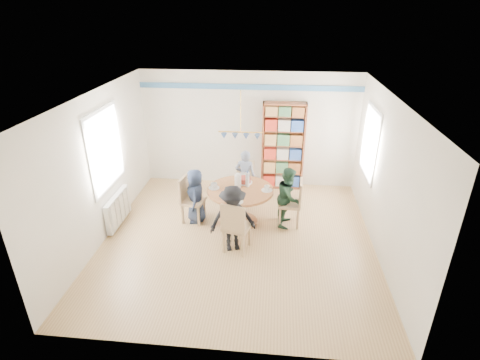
# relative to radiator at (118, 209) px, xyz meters

# --- Properties ---
(ground) EXTENTS (5.00, 5.00, 0.00)m
(ground) POSITION_rel_radiator_xyz_m (2.42, -0.30, -0.35)
(ground) COLOR tan
(room_shell) EXTENTS (5.00, 5.00, 5.00)m
(room_shell) POSITION_rel_radiator_xyz_m (2.16, 0.57, 1.30)
(room_shell) COLOR white
(room_shell) RESTS_ON ground
(radiator) EXTENTS (0.12, 1.00, 0.60)m
(radiator) POSITION_rel_radiator_xyz_m (0.00, 0.00, 0.00)
(radiator) COLOR silver
(radiator) RESTS_ON ground
(dining_table) EXTENTS (1.30, 1.30, 0.75)m
(dining_table) POSITION_rel_radiator_xyz_m (2.40, 0.32, 0.21)
(dining_table) COLOR #935830
(dining_table) RESTS_ON ground
(chair_left) EXTENTS (0.49, 0.49, 0.95)m
(chair_left) POSITION_rel_radiator_xyz_m (1.38, 0.30, 0.17)
(chair_left) COLOR tan
(chair_left) RESTS_ON ground
(chair_right) EXTENTS (0.45, 0.45, 0.97)m
(chair_right) POSITION_rel_radiator_xyz_m (3.46, 0.34, 0.18)
(chair_right) COLOR tan
(chair_right) RESTS_ON ground
(chair_far) EXTENTS (0.48, 0.48, 0.89)m
(chair_far) POSITION_rel_radiator_xyz_m (2.43, 1.32, 0.14)
(chair_far) COLOR tan
(chair_far) RESTS_ON ground
(chair_near) EXTENTS (0.54, 0.54, 1.00)m
(chair_near) POSITION_rel_radiator_xyz_m (2.41, -0.68, 0.20)
(chair_near) COLOR tan
(chair_near) RESTS_ON ground
(person_left) EXTENTS (0.46, 0.61, 1.13)m
(person_left) POSITION_rel_radiator_xyz_m (1.51, 0.29, 0.22)
(person_left) COLOR #1A2339
(person_left) RESTS_ON ground
(person_right) EXTENTS (0.57, 0.67, 1.21)m
(person_right) POSITION_rel_radiator_xyz_m (3.35, 0.36, 0.26)
(person_right) COLOR #1A3524
(person_right) RESTS_ON ground
(person_far) EXTENTS (0.48, 0.34, 1.23)m
(person_far) POSITION_rel_radiator_xyz_m (2.42, 1.19, 0.26)
(person_far) COLOR gray
(person_far) RESTS_ON ground
(person_near) EXTENTS (0.91, 0.68, 1.25)m
(person_near) POSITION_rel_radiator_xyz_m (2.36, -0.60, 0.28)
(person_near) COLOR black
(person_near) RESTS_ON ground
(bookshelf) EXTENTS (0.98, 0.29, 2.05)m
(bookshelf) POSITION_rel_radiator_xyz_m (3.22, 2.04, 0.66)
(bookshelf) COLOR brown
(bookshelf) RESTS_ON ground
(tableware) EXTENTS (1.25, 1.25, 0.33)m
(tableware) POSITION_rel_radiator_xyz_m (2.37, 0.34, 0.47)
(tableware) COLOR white
(tableware) RESTS_ON dining_table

